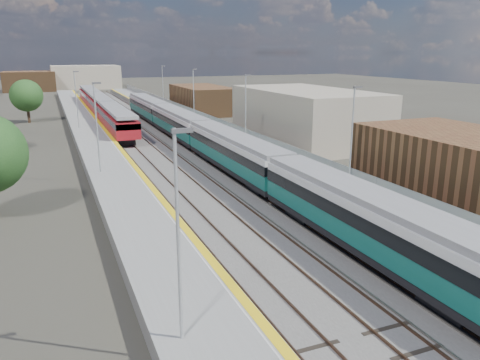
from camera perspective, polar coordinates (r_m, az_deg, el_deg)
ground at (r=58.89m, az=-8.34°, el=4.53°), size 320.00×320.00×0.00m
ballast_bed at (r=60.81m, az=-10.98°, el=4.78°), size 10.50×155.00×0.06m
tracks at (r=62.53m, az=-10.76°, el=5.14°), size 8.96×160.00×0.17m
platform_right at (r=62.58m, az=-4.21°, el=5.78°), size 4.70×155.00×8.52m
platform_left at (r=59.80m, az=-17.41°, el=4.66°), size 4.30×155.00×8.52m
buildings at (r=144.89m, az=-24.72°, el=13.87°), size 72.00×185.50×40.00m
green_train at (r=51.39m, az=-4.63°, el=5.54°), size 2.79×77.81×3.07m
red_train at (r=83.97m, az=-16.65°, el=8.71°), size 2.88×58.32×3.63m
tree_c at (r=82.03m, az=-24.60°, el=9.34°), size 5.01×5.01×6.79m
tree_d at (r=76.16m, az=5.61°, el=9.59°), size 3.96×3.96×5.37m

